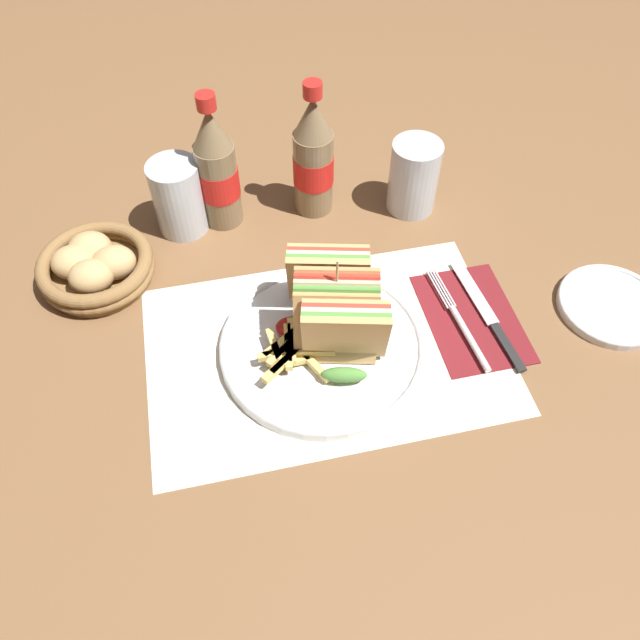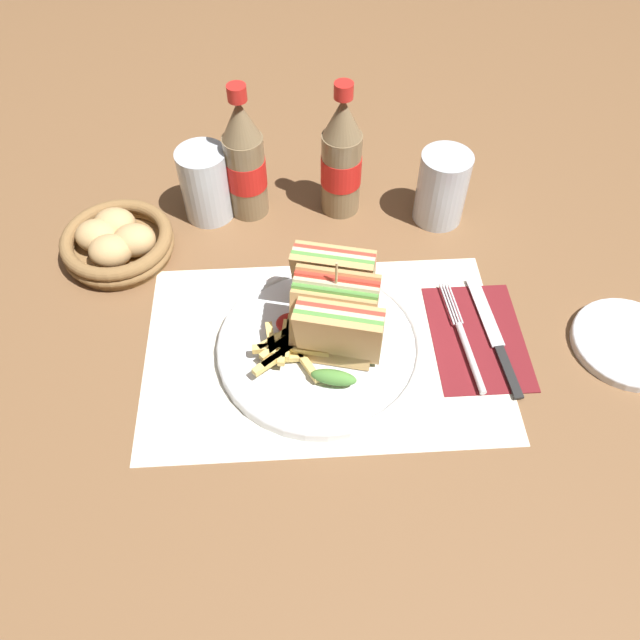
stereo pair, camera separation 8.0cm
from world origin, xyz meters
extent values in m
plane|color=brown|center=(0.00, 0.00, 0.00)|extent=(4.00, 4.00, 0.00)
cube|color=silver|center=(0.03, -0.03, 0.00)|extent=(0.47, 0.31, 0.00)
cylinder|color=white|center=(0.03, -0.03, 0.01)|extent=(0.28, 0.28, 0.01)
torus|color=white|center=(0.03, -0.03, 0.01)|extent=(0.28, 0.28, 0.01)
cube|color=tan|center=(0.05, -0.07, 0.08)|extent=(0.11, 0.06, 0.10)
cube|color=#518E3D|center=(0.05, -0.06, 0.07)|extent=(0.11, 0.06, 0.10)
cube|color=beige|center=(0.05, -0.05, 0.07)|extent=(0.11, 0.06, 0.10)
cube|color=red|center=(0.05, -0.04, 0.07)|extent=(0.11, 0.06, 0.10)
cube|color=tan|center=(0.06, -0.03, 0.07)|extent=(0.11, 0.06, 0.10)
ellipsoid|color=#518E3D|center=(0.04, -0.09, 0.03)|extent=(0.06, 0.03, 0.02)
cube|color=tan|center=(0.04, -0.05, 0.07)|extent=(0.11, 0.06, 0.10)
cube|color=#518E3D|center=(0.04, -0.04, 0.07)|extent=(0.11, 0.06, 0.10)
cube|color=beige|center=(0.04, -0.03, 0.07)|extent=(0.11, 0.06, 0.10)
cube|color=red|center=(0.05, -0.02, 0.07)|extent=(0.11, 0.06, 0.10)
cube|color=tan|center=(0.05, -0.01, 0.08)|extent=(0.11, 0.06, 0.10)
ellipsoid|color=#518E3D|center=(0.04, -0.04, 0.03)|extent=(0.06, 0.03, 0.02)
cube|color=tan|center=(0.05, 0.03, 0.08)|extent=(0.11, 0.06, 0.10)
cube|color=#518E3D|center=(0.05, 0.04, 0.07)|extent=(0.11, 0.06, 0.10)
cube|color=beige|center=(0.05, 0.04, 0.07)|extent=(0.11, 0.06, 0.10)
cube|color=red|center=(0.05, 0.05, 0.07)|extent=(0.11, 0.06, 0.10)
cube|color=tan|center=(0.06, 0.06, 0.07)|extent=(0.11, 0.06, 0.10)
ellipsoid|color=#518E3D|center=(0.04, 0.00, 0.03)|extent=(0.06, 0.03, 0.02)
cylinder|color=tan|center=(0.05, -0.02, 0.09)|extent=(0.00, 0.00, 0.14)
cube|color=#E5C166|center=(-0.03, -0.04, 0.02)|extent=(0.02, 0.05, 0.01)
cube|color=#E5C166|center=(-0.02, -0.05, 0.02)|extent=(0.05, 0.01, 0.01)
cube|color=#E5C166|center=(0.01, -0.06, 0.02)|extent=(0.04, 0.07, 0.01)
cube|color=#E5C166|center=(0.00, -0.02, 0.02)|extent=(0.06, 0.01, 0.01)
cube|color=#E5C166|center=(-0.02, -0.05, 0.02)|extent=(0.06, 0.05, 0.01)
cube|color=#E5C166|center=(-0.03, -0.04, 0.03)|extent=(0.05, 0.04, 0.01)
cube|color=#E5C166|center=(-0.02, -0.03, 0.03)|extent=(0.06, 0.04, 0.01)
cube|color=#E5C166|center=(-0.02, -0.04, 0.03)|extent=(0.07, 0.01, 0.01)
cube|color=#E5C166|center=(-0.02, -0.05, 0.03)|extent=(0.06, 0.05, 0.01)
cube|color=#E5C166|center=(-0.01, -0.03, 0.03)|extent=(0.02, 0.07, 0.01)
cube|color=#E5C166|center=(-0.04, -0.03, 0.03)|extent=(0.01, 0.05, 0.01)
cube|color=#E5C166|center=(-0.01, -0.04, 0.03)|extent=(0.05, 0.02, 0.01)
cube|color=#E5C166|center=(0.01, -0.03, 0.03)|extent=(0.04, 0.04, 0.01)
cube|color=#E5C166|center=(-0.03, -0.06, 0.03)|extent=(0.06, 0.05, 0.01)
cube|color=#E5C166|center=(0.01, -0.05, 0.03)|extent=(0.06, 0.02, 0.01)
cube|color=#E5C166|center=(-0.02, -0.04, 0.03)|extent=(0.02, 0.07, 0.01)
ellipsoid|color=maroon|center=(-0.01, 0.00, 0.03)|extent=(0.04, 0.03, 0.01)
cube|color=maroon|center=(0.24, -0.02, 0.00)|extent=(0.12, 0.18, 0.00)
cylinder|color=silver|center=(0.22, -0.06, 0.01)|extent=(0.02, 0.11, 0.01)
cylinder|color=silver|center=(0.21, 0.04, 0.01)|extent=(0.01, 0.07, 0.00)
cylinder|color=silver|center=(0.21, 0.04, 0.01)|extent=(0.01, 0.07, 0.00)
cylinder|color=silver|center=(0.22, 0.04, 0.01)|extent=(0.01, 0.07, 0.00)
cylinder|color=silver|center=(0.22, 0.04, 0.01)|extent=(0.01, 0.07, 0.00)
cube|color=black|center=(0.27, -0.08, 0.01)|extent=(0.02, 0.08, 0.00)
cube|color=silver|center=(0.26, 0.02, 0.01)|extent=(0.03, 0.12, 0.00)
cylinder|color=#7A6647|center=(-0.07, 0.26, 0.07)|extent=(0.06, 0.06, 0.14)
cylinder|color=red|center=(-0.07, 0.26, 0.07)|extent=(0.06, 0.06, 0.05)
cone|color=#7A6647|center=(-0.07, 0.26, 0.17)|extent=(0.06, 0.06, 0.06)
cylinder|color=red|center=(-0.07, 0.26, 0.21)|extent=(0.03, 0.03, 0.02)
cylinder|color=#7A6647|center=(0.08, 0.26, 0.07)|extent=(0.06, 0.06, 0.14)
cylinder|color=red|center=(0.08, 0.26, 0.07)|extent=(0.06, 0.06, 0.05)
cone|color=#7A6647|center=(0.08, 0.26, 0.17)|extent=(0.06, 0.06, 0.06)
cylinder|color=red|center=(0.08, 0.26, 0.21)|extent=(0.03, 0.03, 0.02)
cylinder|color=silver|center=(0.23, 0.22, 0.06)|extent=(0.08, 0.08, 0.12)
cylinder|color=black|center=(0.23, 0.22, 0.02)|extent=(0.07, 0.07, 0.04)
cylinder|color=silver|center=(-0.13, 0.25, 0.06)|extent=(0.08, 0.08, 0.12)
cylinder|color=black|center=(-0.13, 0.25, 0.02)|extent=(0.07, 0.07, 0.04)
cylinder|color=olive|center=(-0.26, 0.17, 0.01)|extent=(0.15, 0.15, 0.01)
torus|color=olive|center=(-0.26, 0.17, 0.02)|extent=(0.16, 0.16, 0.02)
torus|color=olive|center=(-0.26, 0.17, 0.03)|extent=(0.16, 0.16, 0.02)
ellipsoid|color=tan|center=(-0.23, 0.16, 0.04)|extent=(0.06, 0.05, 0.05)
ellipsoid|color=tan|center=(-0.27, 0.20, 0.04)|extent=(0.06, 0.05, 0.05)
ellipsoid|color=tan|center=(-0.29, 0.17, 0.04)|extent=(0.06, 0.05, 0.05)
ellipsoid|color=tan|center=(-0.26, 0.14, 0.04)|extent=(0.06, 0.05, 0.05)
cylinder|color=white|center=(0.44, -0.04, 0.01)|extent=(0.15, 0.15, 0.01)
torus|color=white|center=(0.44, -0.04, 0.01)|extent=(0.15, 0.15, 0.01)
camera|label=1|loc=(-0.08, -0.50, 0.68)|focal=35.00mm
camera|label=2|loc=(0.00, -0.51, 0.68)|focal=35.00mm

